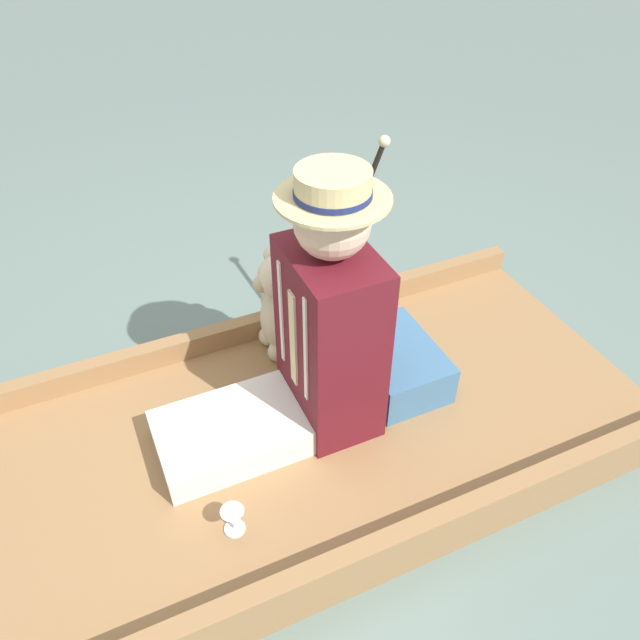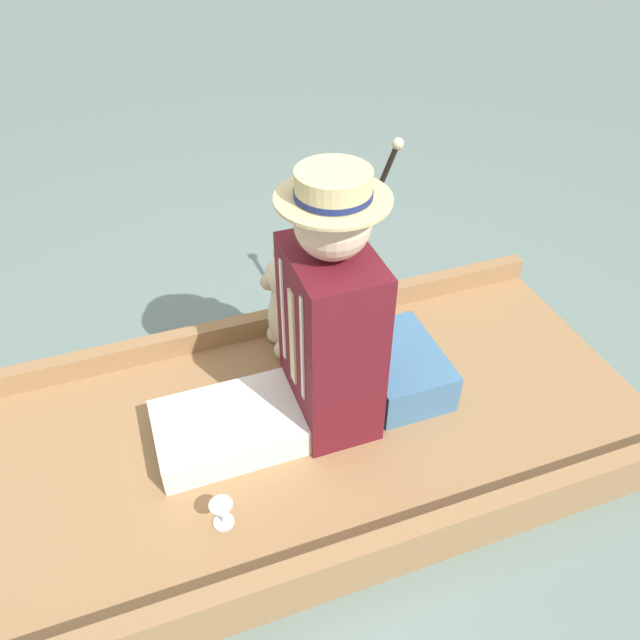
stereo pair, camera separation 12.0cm
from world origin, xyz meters
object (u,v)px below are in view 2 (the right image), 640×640
at_px(seated_person, 311,338).
at_px(teddy_bear, 287,305).
at_px(walking_cane, 363,226).
at_px(wine_glass, 222,510).

distance_m(seated_person, teddy_bear, 0.41).
xyz_separation_m(seated_person, teddy_bear, (0.38, -0.03, -0.16)).
height_order(seated_person, walking_cane, seated_person).
bearing_deg(walking_cane, seated_person, 140.49).
bearing_deg(teddy_bear, walking_cane, -81.44).
relative_size(seated_person, wine_glass, 9.92).
height_order(wine_glass, walking_cane, walking_cane).
height_order(teddy_bear, wine_glass, teddy_bear).
bearing_deg(wine_glass, seated_person, -51.50).
xyz_separation_m(seated_person, walking_cane, (0.43, -0.35, 0.10)).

